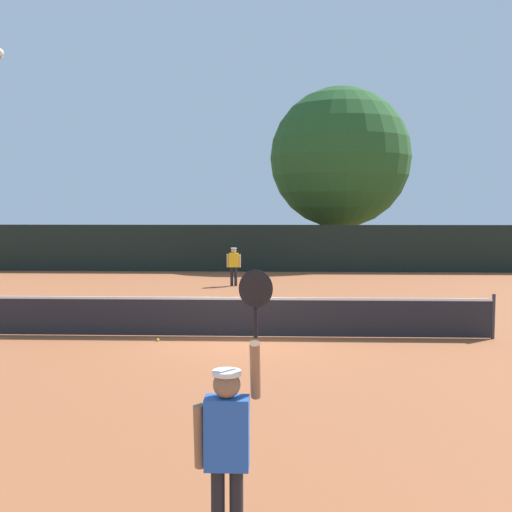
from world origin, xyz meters
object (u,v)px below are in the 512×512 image
object	(u,v)px
parked_car_near	(135,248)
player_receiving	(234,263)
player_serving	(228,435)
parked_car_mid	(226,246)
large_tree	(340,158)
tennis_ball	(158,340)
parked_car_far	(307,248)

from	to	relation	value
parked_car_near	player_receiving	bearing A→B (deg)	-61.81
player_serving	parked_car_mid	bearing A→B (deg)	94.94
player_receiving	large_tree	distance (m)	13.11
player_receiving	tennis_ball	size ratio (longest dim) A/B	22.60
tennis_ball	parked_car_mid	bearing A→B (deg)	91.23
large_tree	parked_car_near	xyz separation A→B (m)	(-12.09, 0.94, -5.23)
parked_car_far	large_tree	bearing A→B (deg)	-38.83
player_receiving	parked_car_near	world-z (taller)	parked_car_near
parked_car_near	parked_car_far	xyz separation A→B (m)	(10.29, 0.31, 0.00)
tennis_ball	parked_car_mid	xyz separation A→B (m)	(-0.53, 24.79, 0.74)
large_tree	parked_car_near	distance (m)	13.20
large_tree	parked_car_near	world-z (taller)	large_tree
player_serving	tennis_ball	size ratio (longest dim) A/B	37.42
player_receiving	parked_car_mid	size ratio (longest dim) A/B	0.36
player_receiving	parked_car_mid	distance (m)	14.38
large_tree	parked_car_far	world-z (taller)	large_tree
player_receiving	parked_car_near	size ratio (longest dim) A/B	0.36
parked_car_near	parked_car_mid	distance (m)	5.81
large_tree	parked_car_far	xyz separation A→B (m)	(-1.80, 1.25, -5.23)
player_serving	parked_car_mid	world-z (taller)	player_serving
large_tree	parked_car_far	bearing A→B (deg)	145.22
player_receiving	tennis_ball	world-z (taller)	player_receiving
parked_car_mid	parked_car_far	xyz separation A→B (m)	(5.04, -2.17, 0.00)
large_tree	parked_car_mid	xyz separation A→B (m)	(-6.84, 3.42, -5.23)
player_serving	parked_car_far	world-z (taller)	player_serving
large_tree	parked_car_mid	distance (m)	9.26
parked_car_far	parked_car_near	bearing A→B (deg)	177.69
parked_car_mid	player_serving	bearing A→B (deg)	-89.12
player_receiving	parked_car_mid	xyz separation A→B (m)	(-1.54, 14.29, -0.15)
player_serving	parked_car_mid	xyz separation A→B (m)	(-2.91, 33.66, -0.35)
player_serving	tennis_ball	xyz separation A→B (m)	(-2.37, 8.87, -1.09)
parked_car_near	parked_car_mid	bearing A→B (deg)	23.60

